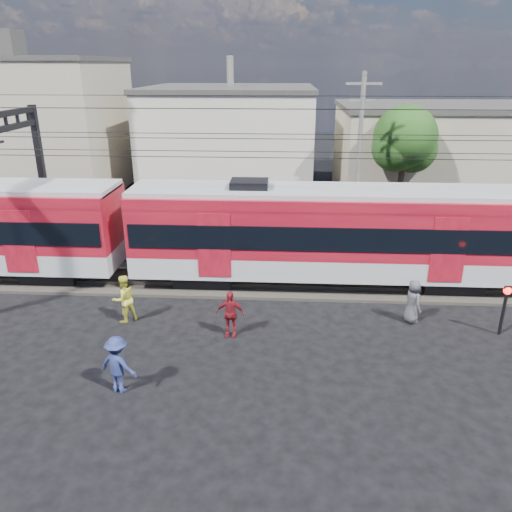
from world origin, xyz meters
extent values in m
plane|color=black|center=(0.00, 0.00, 0.00)|extent=(120.00, 120.00, 0.00)
cube|color=#2D2823|center=(0.00, 8.00, 0.06)|extent=(70.00, 3.40, 0.12)
cube|color=#59544C|center=(0.00, 7.25, 0.18)|extent=(70.00, 0.12, 0.12)
cube|color=#59544C|center=(0.00, 8.75, 0.18)|extent=(70.00, 0.12, 0.12)
cube|color=black|center=(-7.75, 8.00, 0.35)|extent=(2.40, 2.20, 0.70)
cube|color=black|center=(-1.19, 8.00, 0.35)|extent=(2.40, 2.20, 0.70)
cube|color=black|center=(9.05, 8.00, 0.35)|extent=(2.40, 2.20, 0.70)
cube|color=#AAADB2|center=(3.93, 8.00, 1.15)|extent=(16.00, 3.00, 0.90)
cube|color=maroon|center=(3.93, 8.00, 2.80)|extent=(16.00, 3.00, 2.40)
cube|color=black|center=(3.93, 8.00, 2.55)|extent=(15.68, 3.08, 0.95)
cube|color=#AAADB2|center=(3.93, 8.00, 4.05)|extent=(16.00, 2.60, 0.25)
cube|color=black|center=(-10.00, 12.50, 3.50)|extent=(0.30, 0.30, 7.00)
cylinder|color=black|center=(0.00, 7.30, 5.50)|extent=(70.00, 0.03, 0.03)
cylinder|color=black|center=(0.00, 8.70, 5.50)|extent=(70.00, 0.03, 0.03)
cylinder|color=black|center=(0.00, 7.30, 6.20)|extent=(70.00, 0.03, 0.03)
cylinder|color=black|center=(0.00, 8.70, 6.20)|extent=(70.00, 0.03, 0.03)
cylinder|color=black|center=(0.00, 4.50, 7.50)|extent=(70.00, 0.03, 0.03)
cylinder|color=black|center=(0.00, 11.50, 7.50)|extent=(70.00, 0.03, 0.03)
cube|color=#9E9179|center=(-17.00, 24.00, 4.50)|extent=(14.00, 10.00, 9.00)
cube|color=#3F3D3A|center=(-17.00, 24.00, 9.15)|extent=(14.28, 10.20, 0.30)
cube|color=beige|center=(-2.00, 27.00, 3.50)|extent=(12.00, 12.00, 7.00)
cube|color=#3F3D3A|center=(-2.00, 27.00, 7.15)|extent=(12.24, 12.24, 0.30)
cube|color=#9E9179|center=(14.00, 24.00, 3.00)|extent=(16.00, 10.00, 6.00)
cube|color=#3F3D3A|center=(14.00, 24.00, 6.15)|extent=(16.32, 10.20, 0.30)
cylinder|color=slate|center=(6.00, 15.00, 4.25)|extent=(0.24, 0.24, 8.50)
cube|color=slate|center=(6.00, 15.00, 7.90)|extent=(1.80, 0.12, 0.12)
cube|color=slate|center=(6.00, 15.00, 7.10)|extent=(1.40, 0.12, 0.12)
cylinder|color=#382619|center=(9.00, 18.00, 1.96)|extent=(0.36, 0.36, 3.92)
sphere|color=#1B4112|center=(9.00, 18.00, 4.90)|extent=(3.64, 3.64, 3.64)
sphere|color=#1B4112|center=(9.60, 18.30, 4.20)|extent=(2.80, 2.80, 2.80)
imported|color=#D7D543|center=(-3.57, 4.31, 0.90)|extent=(1.10, 1.09, 1.79)
imported|color=navy|center=(-2.46, 0.17, 0.87)|extent=(1.27, 0.97, 1.75)
imported|color=maroon|center=(0.37, 3.48, 0.84)|extent=(1.02, 0.50, 1.69)
imported|color=#46464B|center=(6.85, 4.87, 0.82)|extent=(0.76, 0.93, 1.63)
cylinder|color=black|center=(9.73, 4.13, 0.86)|extent=(0.11, 0.11, 1.72)
sphere|color=#FF140C|center=(9.73, 4.13, 1.67)|extent=(0.27, 0.27, 0.27)
cube|color=black|center=(9.73, 4.13, 1.67)|extent=(0.24, 0.06, 0.33)
camera|label=1|loc=(2.14, -11.60, 8.79)|focal=35.00mm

